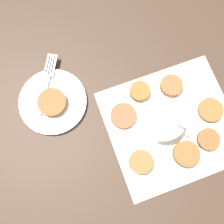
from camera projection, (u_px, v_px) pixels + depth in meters
name	position (u px, v px, depth m)	size (l,w,h in m)	color
ground_plane	(172.00, 118.00, 0.75)	(4.00, 4.00, 0.00)	#38281E
napkin	(172.00, 125.00, 0.74)	(0.41, 0.38, 0.00)	white
sauce_bowl	(163.00, 121.00, 0.72)	(0.13, 0.12, 0.09)	white
fritter_0	(140.00, 91.00, 0.75)	(0.06, 0.06, 0.02)	brown
fritter_1	(141.00, 162.00, 0.71)	(0.07, 0.07, 0.02)	brown
fritter_2	(208.00, 139.00, 0.72)	(0.06, 0.06, 0.01)	brown
fritter_3	(186.00, 154.00, 0.71)	(0.07, 0.07, 0.02)	brown
fritter_4	(210.00, 109.00, 0.75)	(0.07, 0.07, 0.01)	brown
fritter_5	(171.00, 86.00, 0.76)	(0.06, 0.06, 0.02)	brown
fritter_6	(123.00, 116.00, 0.74)	(0.07, 0.07, 0.01)	brown
serving_plate	(53.00, 101.00, 0.75)	(0.19, 0.19, 0.02)	white
fritter_on_plate	(52.00, 102.00, 0.73)	(0.08, 0.08, 0.02)	brown
fork	(48.00, 77.00, 0.75)	(0.08, 0.18, 0.00)	silver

